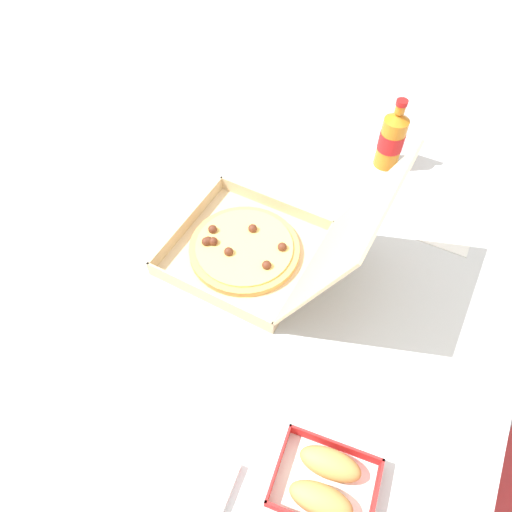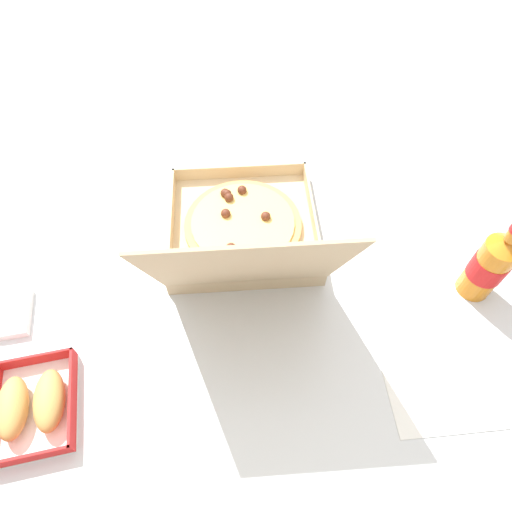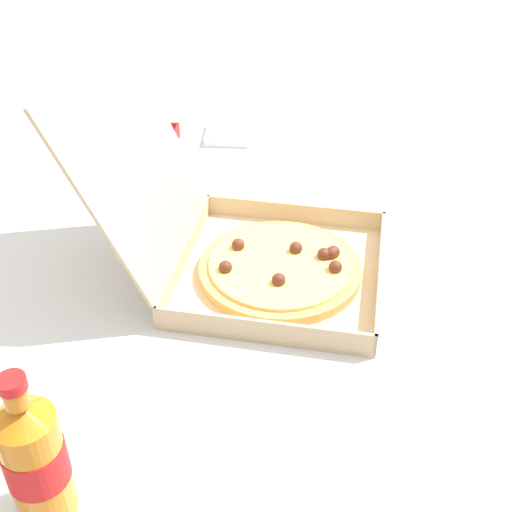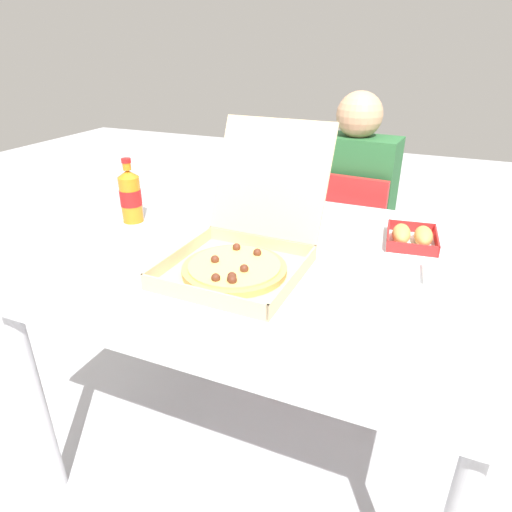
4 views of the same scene
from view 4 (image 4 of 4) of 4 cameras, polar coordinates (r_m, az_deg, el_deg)
The scene contains 9 objects.
ground_plane at distance 1.80m, azimuth 1.73°, elevation -21.85°, with size 10.00×10.00×0.00m, color #B2B2B7.
dining_table at distance 1.37m, azimuth 2.10°, elevation -2.37°, with size 1.28×1.07×0.75m.
chair at distance 2.11m, azimuth 11.56°, elevation 1.58°, with size 0.43×0.43×0.83m.
diner_person at distance 2.09m, azimuth 12.54°, elevation 7.33°, with size 0.37×0.43×1.15m.
pizza_box_open at distance 1.24m, azimuth -1.79°, elevation 0.82°, with size 0.37×0.51×0.37m.
bread_side_box at distance 1.48m, azimuth 19.38°, elevation 2.39°, with size 0.17×0.21×0.06m.
cola_bottle at distance 1.61m, azimuth -15.80°, elevation 7.47°, with size 0.07×0.07×0.22m.
paper_menu at distance 1.74m, azimuth -7.00°, elevation 6.34°, with size 0.21×0.15×0.00m, color white.
napkin_pile at distance 1.30m, azimuth 23.02°, elevation -2.33°, with size 0.11×0.11×0.02m, color white.
Camera 4 is at (0.42, -1.13, 1.33)m, focal length 31.19 mm.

